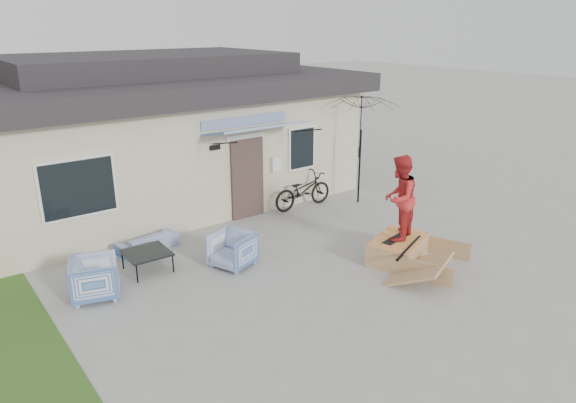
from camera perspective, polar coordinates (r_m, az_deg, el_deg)
ground at (r=10.12m, az=4.90°, el=-9.99°), size 90.00×90.00×0.00m
grass_strip at (r=9.84m, az=-28.01°, el=-13.28°), size 1.40×8.00×0.01m
house at (r=15.97m, az=-14.61°, el=7.75°), size 10.80×8.49×4.10m
loveseat at (r=12.20m, az=-15.11°, el=-3.95°), size 1.42×0.60×0.54m
armchair_left at (r=10.42m, az=-20.33°, el=-7.65°), size 0.99×1.03×0.86m
armchair_right at (r=11.04m, az=-6.09°, el=-5.04°), size 0.99×1.02×0.83m
coffee_table at (r=11.24m, az=-15.06°, el=-6.31°), size 0.88×0.88×0.43m
bicycle at (r=14.38m, az=1.62°, el=1.62°), size 1.87×0.67×1.19m
patio_umbrella at (r=14.63m, az=7.92°, el=6.42°), size 2.49×2.41×2.20m
skate_ramp at (r=11.60m, az=11.87°, el=-5.11°), size 1.97×2.23×0.46m
skateboard at (r=11.52m, az=11.74°, el=-3.89°), size 0.87×0.36×0.05m
skater at (r=11.19m, az=12.06°, el=0.55°), size 1.10×1.00×1.83m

